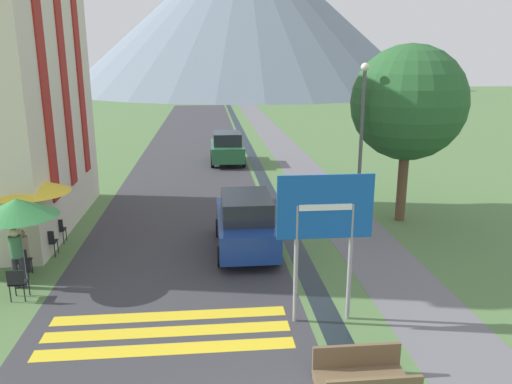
{
  "coord_description": "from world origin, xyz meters",
  "views": [
    {
      "loc": [
        -1.51,
        -6.08,
        5.88
      ],
      "look_at": [
        0.05,
        10.0,
        1.55
      ],
      "focal_mm": 35.0,
      "sensor_mm": 36.0,
      "label": 1
    }
  ],
  "objects_px": {
    "parked_car_far": "(227,148)",
    "cafe_umbrella_front_green": "(17,208)",
    "cafe_chair_far_left": "(48,230)",
    "footbridge": "(364,381)",
    "cafe_chair_middle": "(49,241)",
    "streetlamp": "(361,136)",
    "person_seated_far": "(37,230)",
    "cafe_chair_near_right": "(21,260)",
    "cafe_umbrella_middle_yellow": "(29,186)",
    "tree_by_path": "(408,103)",
    "parked_car_near": "(246,222)",
    "cafe_chair_far_right": "(58,229)",
    "person_standing_terrace": "(17,254)",
    "cafe_chair_nearest": "(17,281)",
    "road_sign": "(325,222)",
    "person_seated_near": "(23,249)"
  },
  "relations": [
    {
      "from": "cafe_chair_middle",
      "to": "person_seated_near",
      "type": "relative_size",
      "value": 0.67
    },
    {
      "from": "footbridge",
      "to": "person_seated_near",
      "type": "distance_m",
      "value": 10.04
    },
    {
      "from": "cafe_chair_far_right",
      "to": "tree_by_path",
      "type": "distance_m",
      "value": 12.73
    },
    {
      "from": "parked_car_far",
      "to": "cafe_chair_middle",
      "type": "xyz_separation_m",
      "value": [
        -6.0,
        -13.61,
        -0.4
      ]
    },
    {
      "from": "cafe_chair_nearest",
      "to": "person_seated_near",
      "type": "xyz_separation_m",
      "value": [
        -0.44,
        1.76,
        0.19
      ]
    },
    {
      "from": "footbridge",
      "to": "parked_car_near",
      "type": "bearing_deg",
      "value": 102.49
    },
    {
      "from": "parked_car_near",
      "to": "cafe_chair_far_right",
      "type": "relative_size",
      "value": 4.9
    },
    {
      "from": "cafe_umbrella_front_green",
      "to": "tree_by_path",
      "type": "distance_m",
      "value": 13.05
    },
    {
      "from": "cafe_umbrella_middle_yellow",
      "to": "parked_car_far",
      "type": "bearing_deg",
      "value": 64.91
    },
    {
      "from": "footbridge",
      "to": "cafe_chair_near_right",
      "type": "height_order",
      "value": "cafe_chair_near_right"
    },
    {
      "from": "road_sign",
      "to": "person_standing_terrace",
      "type": "bearing_deg",
      "value": 162.19
    },
    {
      "from": "parked_car_near",
      "to": "parked_car_far",
      "type": "distance_m",
      "value": 13.6
    },
    {
      "from": "cafe_chair_middle",
      "to": "person_seated_far",
      "type": "xyz_separation_m",
      "value": [
        -0.52,
        0.6,
        0.15
      ]
    },
    {
      "from": "cafe_chair_nearest",
      "to": "cafe_chair_middle",
      "type": "relative_size",
      "value": 1.0
    },
    {
      "from": "cafe_umbrella_middle_yellow",
      "to": "tree_by_path",
      "type": "distance_m",
      "value": 12.82
    },
    {
      "from": "cafe_chair_nearest",
      "to": "cafe_umbrella_middle_yellow",
      "type": "bearing_deg",
      "value": 102.07
    },
    {
      "from": "cafe_chair_far_right",
      "to": "streetlamp",
      "type": "bearing_deg",
      "value": -23.98
    },
    {
      "from": "person_seated_near",
      "to": "cafe_chair_nearest",
      "type": "bearing_deg",
      "value": -75.84
    },
    {
      "from": "person_seated_far",
      "to": "road_sign",
      "type": "bearing_deg",
      "value": -33.13
    },
    {
      "from": "parked_car_near",
      "to": "person_standing_terrace",
      "type": "bearing_deg",
      "value": -160.67
    },
    {
      "from": "road_sign",
      "to": "cafe_chair_middle",
      "type": "xyz_separation_m",
      "value": [
        -7.43,
        4.59,
        -1.88
      ]
    },
    {
      "from": "parked_car_far",
      "to": "cafe_umbrella_middle_yellow",
      "type": "relative_size",
      "value": 1.55
    },
    {
      "from": "cafe_chair_near_right",
      "to": "cafe_chair_nearest",
      "type": "height_order",
      "value": "same"
    },
    {
      "from": "cafe_chair_far_left",
      "to": "person_seated_far",
      "type": "xyz_separation_m",
      "value": [
        -0.2,
        -0.39,
        0.15
      ]
    },
    {
      "from": "cafe_chair_middle",
      "to": "streetlamp",
      "type": "height_order",
      "value": "streetlamp"
    },
    {
      "from": "cafe_umbrella_front_green",
      "to": "parked_car_far",
      "type": "bearing_deg",
      "value": 68.75
    },
    {
      "from": "person_standing_terrace",
      "to": "person_seated_far",
      "type": "relative_size",
      "value": 1.39
    },
    {
      "from": "cafe_chair_far_left",
      "to": "streetlamp",
      "type": "height_order",
      "value": "streetlamp"
    },
    {
      "from": "cafe_umbrella_middle_yellow",
      "to": "tree_by_path",
      "type": "height_order",
      "value": "tree_by_path"
    },
    {
      "from": "streetlamp",
      "to": "tree_by_path",
      "type": "bearing_deg",
      "value": 28.88
    },
    {
      "from": "parked_car_near",
      "to": "person_seated_far",
      "type": "distance_m",
      "value": 6.57
    },
    {
      "from": "road_sign",
      "to": "person_seated_near",
      "type": "distance_m",
      "value": 8.68
    },
    {
      "from": "cafe_chair_far_right",
      "to": "person_seated_far",
      "type": "relative_size",
      "value": 0.71
    },
    {
      "from": "parked_car_near",
      "to": "tree_by_path",
      "type": "height_order",
      "value": "tree_by_path"
    },
    {
      "from": "cafe_chair_far_left",
      "to": "cafe_chair_middle",
      "type": "relative_size",
      "value": 1.0
    },
    {
      "from": "cafe_chair_far_right",
      "to": "tree_by_path",
      "type": "xyz_separation_m",
      "value": [
        12.07,
        1.32,
        3.84
      ]
    },
    {
      "from": "cafe_chair_nearest",
      "to": "streetlamp",
      "type": "xyz_separation_m",
      "value": [
        9.94,
        4.24,
        2.86
      ]
    },
    {
      "from": "person_seated_far",
      "to": "cafe_chair_near_right",
      "type": "bearing_deg",
      "value": -84.01
    },
    {
      "from": "cafe_chair_far_left",
      "to": "footbridge",
      "type": "bearing_deg",
      "value": -55.39
    },
    {
      "from": "cafe_chair_near_right",
      "to": "person_standing_terrace",
      "type": "xyz_separation_m",
      "value": [
        0.17,
        -0.67,
        0.45
      ]
    },
    {
      "from": "cafe_chair_near_right",
      "to": "person_seated_far",
      "type": "distance_m",
      "value": 2.11
    },
    {
      "from": "parked_car_far",
      "to": "cafe_umbrella_front_green",
      "type": "xyz_separation_m",
      "value": [
        -6.05,
        -15.56,
        1.24
      ]
    },
    {
      "from": "person_seated_near",
      "to": "person_standing_terrace",
      "type": "bearing_deg",
      "value": -77.64
    },
    {
      "from": "footbridge",
      "to": "cafe_chair_far_left",
      "type": "relative_size",
      "value": 2.0
    },
    {
      "from": "parked_car_near",
      "to": "cafe_chair_far_left",
      "type": "height_order",
      "value": "parked_car_near"
    },
    {
      "from": "person_standing_terrace",
      "to": "person_seated_far",
      "type": "bearing_deg",
      "value": 97.97
    },
    {
      "from": "cafe_umbrella_front_green",
      "to": "person_standing_terrace",
      "type": "bearing_deg",
      "value": -110.22
    },
    {
      "from": "cafe_chair_near_right",
      "to": "cafe_chair_middle",
      "type": "distance_m",
      "value": 1.52
    },
    {
      "from": "cafe_umbrella_front_green",
      "to": "tree_by_path",
      "type": "xyz_separation_m",
      "value": [
        12.08,
        4.41,
        2.2
      ]
    },
    {
      "from": "cafe_chair_far_right",
      "to": "cafe_chair_nearest",
      "type": "bearing_deg",
      "value": -113.27
    }
  ]
}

